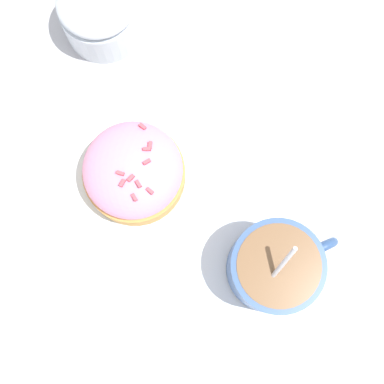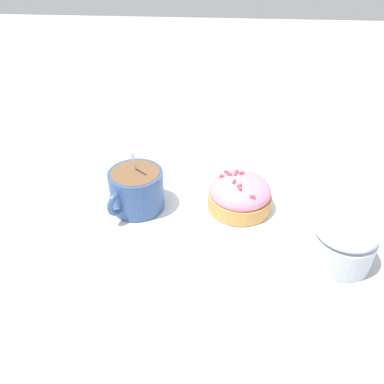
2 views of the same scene
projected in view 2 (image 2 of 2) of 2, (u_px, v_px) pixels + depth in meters
The scene contains 5 objects.
ground_plane at pixel (190, 210), 0.60m from camera, with size 3.00×3.00×0.00m, color #B2B2B7.
paper_napkin at pixel (190, 209), 0.60m from camera, with size 0.29×0.28×0.00m.
coffee_cup at pixel (137, 187), 0.59m from camera, with size 0.08×0.10×0.11m.
frosted_pastry at pixel (240, 194), 0.59m from camera, with size 0.10×0.10×0.06m.
sugar_bowl at pixel (343, 242), 0.49m from camera, with size 0.08×0.08×0.07m.
Camera 2 is at (0.04, -0.47, 0.37)m, focal length 35.00 mm.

